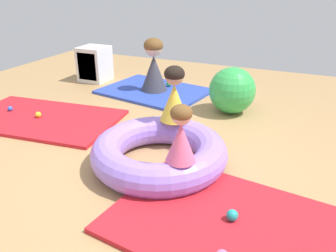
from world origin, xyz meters
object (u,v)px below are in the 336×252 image
at_px(inflatable_cushion, 159,152).
at_px(play_ball_teal, 232,215).
at_px(adult_seated, 154,65).
at_px(play_ball_yellow, 38,115).
at_px(storage_cube, 94,64).
at_px(child_in_yellow, 174,94).
at_px(child_in_pink, 181,134).
at_px(play_ball_green, 169,84).
at_px(exercise_ball_large, 232,90).
at_px(play_ball_blue, 10,109).

bearing_deg(inflatable_cushion, play_ball_teal, -33.08).
height_order(adult_seated, play_ball_teal, adult_seated).
relative_size(play_ball_yellow, storage_cube, 0.13).
height_order(child_in_yellow, play_ball_yellow, child_in_yellow).
bearing_deg(child_in_yellow, inflatable_cushion, 166.97).
height_order(inflatable_cushion, play_ball_teal, inflatable_cushion).
relative_size(inflatable_cushion, play_ball_yellow, 17.39).
xyz_separation_m(adult_seated, play_ball_teal, (1.81, -2.45, -0.33)).
relative_size(inflatable_cushion, adult_seated, 1.62).
relative_size(child_in_pink, storage_cube, 0.84).
height_order(child_in_yellow, storage_cube, child_in_yellow).
height_order(child_in_yellow, play_ball_green, child_in_yellow).
xyz_separation_m(child_in_pink, play_ball_green, (-1.18, 2.46, -0.43)).
height_order(child_in_yellow, adult_seated, child_in_yellow).
xyz_separation_m(exercise_ball_large, storage_cube, (-2.44, 0.48, -0.01)).
relative_size(child_in_yellow, play_ball_teal, 6.64).
xyz_separation_m(play_ball_green, play_ball_teal, (1.68, -2.70, -0.00)).
height_order(child_in_yellow, exercise_ball_large, child_in_yellow).
relative_size(child_in_yellow, play_ball_blue, 9.04).
distance_m(child_in_pink, play_ball_blue, 2.74).
distance_m(play_ball_green, storage_cube, 1.33).
xyz_separation_m(adult_seated, exercise_ball_large, (1.26, -0.32, -0.12)).
height_order(play_ball_green, storage_cube, storage_cube).
relative_size(play_ball_blue, play_ball_green, 0.72).
distance_m(exercise_ball_large, storage_cube, 2.49).
height_order(play_ball_yellow, exercise_ball_large, exercise_ball_large).
bearing_deg(child_in_pink, play_ball_teal, -123.77).
bearing_deg(play_ball_teal, child_in_pink, 154.22).
height_order(inflatable_cushion, play_ball_yellow, inflatable_cushion).
distance_m(play_ball_teal, storage_cube, 3.98).
bearing_deg(play_ball_teal, inflatable_cushion, 146.92).
xyz_separation_m(play_ball_green, storage_cube, (-1.32, -0.09, 0.20)).
bearing_deg(exercise_ball_large, play_ball_green, 153.01).
bearing_deg(play_ball_teal, child_in_yellow, 131.41).
height_order(child_in_pink, storage_cube, child_in_pink).
relative_size(inflatable_cushion, storage_cube, 2.23).
height_order(play_ball_blue, play_ball_green, play_ball_green).
bearing_deg(child_in_pink, play_ball_blue, 67.20).
bearing_deg(play_ball_yellow, play_ball_green, 62.15).
bearing_deg(play_ball_teal, exercise_ball_large, 104.53).
xyz_separation_m(child_in_yellow, adult_seated, (-0.95, 1.47, -0.14)).
height_order(exercise_ball_large, storage_cube, exercise_ball_large).
xyz_separation_m(child_in_yellow, storage_cube, (-2.13, 1.63, -0.28)).
bearing_deg(play_ball_blue, exercise_ball_large, 25.08).
distance_m(play_ball_yellow, storage_cube, 1.75).
bearing_deg(exercise_ball_large, adult_seated, 165.66).
xyz_separation_m(inflatable_cushion, play_ball_green, (-0.86, 2.17, -0.06)).
bearing_deg(child_in_yellow, storage_cube, 34.35).
bearing_deg(play_ball_yellow, child_in_pink, -17.46).
distance_m(inflatable_cushion, play_ball_blue, 2.32).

